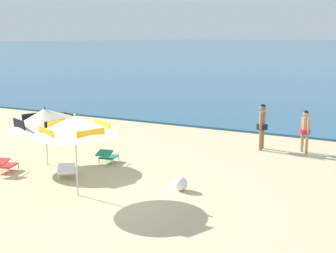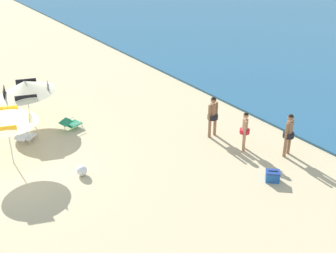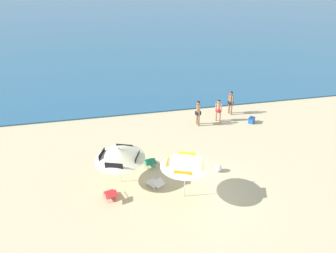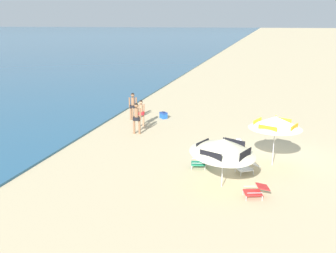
{
  "view_description": "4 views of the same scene",
  "coord_description": "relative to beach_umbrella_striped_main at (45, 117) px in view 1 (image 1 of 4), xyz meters",
  "views": [
    {
      "loc": [
        7.06,
        -9.15,
        4.24
      ],
      "look_at": [
        -0.21,
        4.68,
        1.12
      ],
      "focal_mm": 47.77,
      "sensor_mm": 36.0,
      "label": 1
    },
    {
      "loc": [
        14.97,
        -4.52,
        9.52
      ],
      "look_at": [
        1.75,
        5.58,
        0.71
      ],
      "focal_mm": 50.38,
      "sensor_mm": 36.0,
      "label": 2
    },
    {
      "loc": [
        -4.21,
        -12.44,
        10.05
      ],
      "look_at": [
        -0.21,
        4.87,
        1.35
      ],
      "focal_mm": 35.93,
      "sensor_mm": 36.0,
      "label": 3
    },
    {
      "loc": [
        -16.54,
        0.51,
        6.08
      ],
      "look_at": [
        0.75,
        5.08,
        1.05
      ],
      "focal_mm": 39.87,
      "sensor_mm": 36.0,
      "label": 4
    }
  ],
  "objects": [
    {
      "name": "beach_ball",
      "position": [
        5.13,
        -0.23,
        -1.44
      ],
      "size": [
        0.4,
        0.4,
        0.4
      ],
      "primitive_type": "sphere",
      "color": "white",
      "rests_on": "ground"
    },
    {
      "name": "lounge_chair_beside_umbrella",
      "position": [
        1.69,
        1.09,
        -1.36
      ],
      "size": [
        0.69,
        0.95,
        0.5
      ],
      "color": "#1E7F56",
      "rests_on": "ground"
    },
    {
      "name": "beach_umbrella_striped_main",
      "position": [
        0.0,
        0.0,
        0.0
      ],
      "size": [
        3.53,
        3.54,
        2.05
      ],
      "color": "silver",
      "rests_on": "ground"
    },
    {
      "name": "person_standing_beside",
      "position": [
        5.8,
        5.47,
        -0.62
      ],
      "size": [
        0.43,
        0.53,
        1.77
      ],
      "color": "#8C6042",
      "rests_on": "ground"
    },
    {
      "name": "person_standing_near_shore",
      "position": [
        7.36,
        5.73,
        -0.71
      ],
      "size": [
        0.39,
        0.39,
        1.61
      ],
      "color": "tan",
      "rests_on": "ground"
    },
    {
      "name": "ground_plane",
      "position": [
        3.35,
        -1.87,
        -1.64
      ],
      "size": [
        800.0,
        800.0,
        0.0
      ],
      "primitive_type": "plane",
      "color": "#CCB78C"
    },
    {
      "name": "lounge_chair_under_umbrella",
      "position": [
        1.61,
        -0.87,
        -1.37
      ],
      "size": [
        0.91,
        1.03,
        0.52
      ],
      "color": "white",
      "rests_on": "ground"
    },
    {
      "name": "beach_umbrella_striped_second",
      "position": [
        2.81,
        -1.88,
        0.31
      ],
      "size": [
        2.34,
        2.34,
        2.26
      ],
      "color": "silver",
      "rests_on": "ground"
    },
    {
      "name": "lounge_chair_facing_sea",
      "position": [
        -0.61,
        -1.3,
        -1.36
      ],
      "size": [
        0.75,
        0.97,
        0.49
      ],
      "color": "red",
      "rests_on": "ground"
    }
  ]
}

